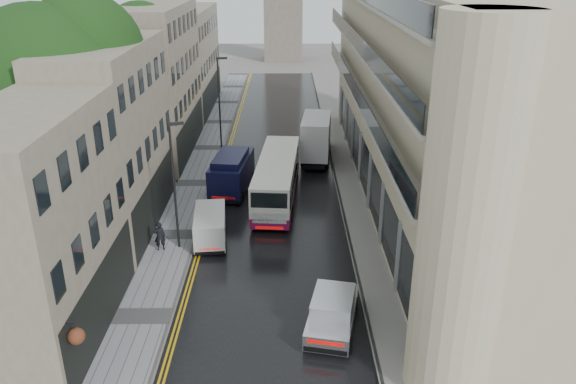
{
  "coord_description": "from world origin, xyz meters",
  "views": [
    {
      "loc": [
        0.78,
        -10.92,
        15.54
      ],
      "look_at": [
        0.93,
        18.0,
        3.37
      ],
      "focal_mm": 35.0,
      "sensor_mm": 36.0,
      "label": 1
    }
  ],
  "objects_px": {
    "cream_bus": "(255,196)",
    "lamp_post_near": "(174,188)",
    "tree_far": "(120,85)",
    "silver_hatchback": "(307,330)",
    "white_lorry": "(303,143)",
    "navy_van": "(211,181)",
    "lamp_post_far": "(219,104)",
    "tree_near": "(51,121)",
    "pedestrian": "(160,236)",
    "white_van": "(195,238)"
  },
  "relations": [
    {
      "from": "white_lorry",
      "to": "silver_hatchback",
      "type": "height_order",
      "value": "white_lorry"
    },
    {
      "from": "lamp_post_near",
      "to": "lamp_post_far",
      "type": "height_order",
      "value": "lamp_post_far"
    },
    {
      "from": "silver_hatchback",
      "to": "tree_far",
      "type": "bearing_deg",
      "value": 131.79
    },
    {
      "from": "lamp_post_far",
      "to": "white_lorry",
      "type": "bearing_deg",
      "value": -42.23
    },
    {
      "from": "tree_near",
      "to": "white_van",
      "type": "bearing_deg",
      "value": -19.57
    },
    {
      "from": "tree_near",
      "to": "white_lorry",
      "type": "xyz_separation_m",
      "value": [
        14.66,
        11.37,
        -5.04
      ]
    },
    {
      "from": "tree_near",
      "to": "white_van",
      "type": "distance_m",
      "value": 10.57
    },
    {
      "from": "tree_near",
      "to": "white_lorry",
      "type": "height_order",
      "value": "tree_near"
    },
    {
      "from": "cream_bus",
      "to": "tree_far",
      "type": "bearing_deg",
      "value": 139.04
    },
    {
      "from": "silver_hatchback",
      "to": "lamp_post_far",
      "type": "xyz_separation_m",
      "value": [
        -6.47,
        26.84,
        3.15
      ]
    },
    {
      "from": "white_lorry",
      "to": "pedestrian",
      "type": "bearing_deg",
      "value": -114.8
    },
    {
      "from": "tree_near",
      "to": "lamp_post_near",
      "type": "bearing_deg",
      "value": -18.09
    },
    {
      "from": "silver_hatchback",
      "to": "white_lorry",
      "type": "bearing_deg",
      "value": 100.72
    },
    {
      "from": "pedestrian",
      "to": "lamp_post_far",
      "type": "xyz_separation_m",
      "value": [
        1.54,
        18.37,
        3.02
      ]
    },
    {
      "from": "white_van",
      "to": "lamp_post_near",
      "type": "relative_size",
      "value": 0.56
    },
    {
      "from": "tree_near",
      "to": "lamp_post_far",
      "type": "height_order",
      "value": "tree_near"
    },
    {
      "from": "tree_far",
      "to": "white_lorry",
      "type": "relative_size",
      "value": 1.73
    },
    {
      "from": "white_van",
      "to": "navy_van",
      "type": "relative_size",
      "value": 0.72
    },
    {
      "from": "cream_bus",
      "to": "pedestrian",
      "type": "distance_m",
      "value": 6.91
    },
    {
      "from": "tree_near",
      "to": "tree_far",
      "type": "bearing_deg",
      "value": 88.68
    },
    {
      "from": "silver_hatchback",
      "to": "navy_van",
      "type": "xyz_separation_m",
      "value": [
        -5.99,
        15.66,
        0.62
      ]
    },
    {
      "from": "white_lorry",
      "to": "lamp_post_near",
      "type": "xyz_separation_m",
      "value": [
        -7.5,
        -13.71,
        1.87
      ]
    },
    {
      "from": "lamp_post_far",
      "to": "white_van",
      "type": "bearing_deg",
      "value": -98.98
    },
    {
      "from": "tree_near",
      "to": "white_lorry",
      "type": "distance_m",
      "value": 19.22
    },
    {
      "from": "cream_bus",
      "to": "navy_van",
      "type": "relative_size",
      "value": 1.88
    },
    {
      "from": "cream_bus",
      "to": "white_lorry",
      "type": "bearing_deg",
      "value": 75.32
    },
    {
      "from": "lamp_post_near",
      "to": "pedestrian",
      "type": "bearing_deg",
      "value": 179.97
    },
    {
      "from": "silver_hatchback",
      "to": "white_van",
      "type": "relative_size",
      "value": 1.09
    },
    {
      "from": "cream_bus",
      "to": "silver_hatchback",
      "type": "height_order",
      "value": "cream_bus"
    },
    {
      "from": "tree_far",
      "to": "lamp_post_far",
      "type": "xyz_separation_m",
      "value": [
        7.41,
        2.67,
        -2.23
      ]
    },
    {
      "from": "tree_near",
      "to": "lamp_post_near",
      "type": "distance_m",
      "value": 8.17
    },
    {
      "from": "tree_near",
      "to": "pedestrian",
      "type": "bearing_deg",
      "value": -23.6
    },
    {
      "from": "tree_near",
      "to": "navy_van",
      "type": "xyz_separation_m",
      "value": [
        8.2,
        4.49,
        -5.48
      ]
    },
    {
      "from": "tree_far",
      "to": "lamp_post_far",
      "type": "distance_m",
      "value": 8.19
    },
    {
      "from": "cream_bus",
      "to": "lamp_post_near",
      "type": "height_order",
      "value": "lamp_post_near"
    },
    {
      "from": "white_lorry",
      "to": "white_van",
      "type": "distance_m",
      "value": 15.71
    },
    {
      "from": "white_van",
      "to": "pedestrian",
      "type": "relative_size",
      "value": 2.36
    },
    {
      "from": "cream_bus",
      "to": "lamp_post_near",
      "type": "xyz_separation_m",
      "value": [
        -4.21,
        -4.16,
        2.3
      ]
    },
    {
      "from": "tree_near",
      "to": "navy_van",
      "type": "distance_m",
      "value": 10.84
    },
    {
      "from": "tree_near",
      "to": "white_lorry",
      "type": "relative_size",
      "value": 1.93
    },
    {
      "from": "tree_near",
      "to": "cream_bus",
      "type": "distance_m",
      "value": 12.75
    },
    {
      "from": "silver_hatchback",
      "to": "lamp_post_near",
      "type": "bearing_deg",
      "value": 140.44
    },
    {
      "from": "cream_bus",
      "to": "silver_hatchback",
      "type": "xyz_separation_m",
      "value": [
        2.82,
        -12.99,
        -0.63
      ]
    },
    {
      "from": "tree_far",
      "to": "silver_hatchback",
      "type": "bearing_deg",
      "value": -60.12
    },
    {
      "from": "tree_far",
      "to": "lamp_post_near",
      "type": "xyz_separation_m",
      "value": [
        6.86,
        -15.34,
        -2.45
      ]
    },
    {
      "from": "tree_near",
      "to": "navy_van",
      "type": "relative_size",
      "value": 2.44
    },
    {
      "from": "silver_hatchback",
      "to": "navy_van",
      "type": "distance_m",
      "value": 16.78
    },
    {
      "from": "navy_van",
      "to": "tree_near",
      "type": "bearing_deg",
      "value": -144.34
    },
    {
      "from": "tree_far",
      "to": "lamp_post_far",
      "type": "height_order",
      "value": "tree_far"
    },
    {
      "from": "white_van",
      "to": "tree_near",
      "type": "bearing_deg",
      "value": 154.98
    }
  ]
}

